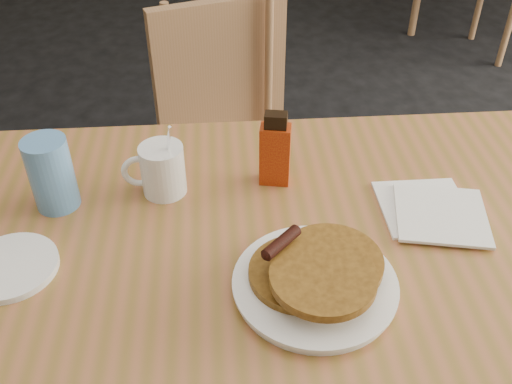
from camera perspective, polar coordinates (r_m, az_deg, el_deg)
main_table at (r=1.00m, az=0.73°, el=-7.60°), size 1.34×0.93×0.75m
chair_main_far at (r=1.69m, az=-3.20°, el=6.06°), size 0.50×0.50×0.88m
pancake_plate at (r=0.90m, az=6.00°, el=-8.55°), size 0.26×0.26×0.08m
coffee_mug at (r=1.08m, az=-9.46°, el=2.28°), size 0.12×0.08×0.16m
syrup_bottle at (r=1.08m, az=1.92°, el=4.11°), size 0.06×0.05×0.15m
napkin_stack at (r=1.09m, az=17.23°, el=-1.81°), size 0.20×0.21×0.01m
blue_tumbler at (r=1.09m, az=-19.79°, el=1.73°), size 0.08×0.08×0.14m
side_saucer at (r=1.02m, az=-23.36°, el=-6.90°), size 0.19×0.19×0.01m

